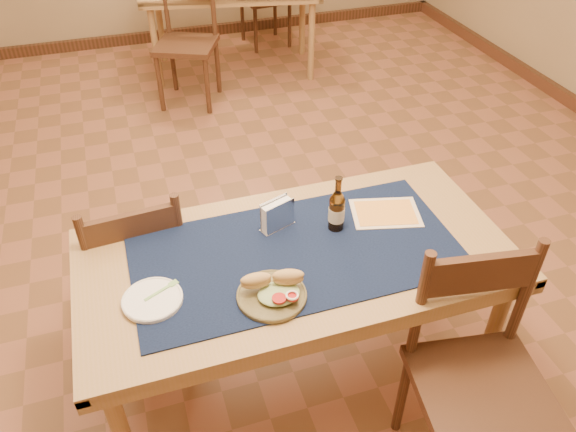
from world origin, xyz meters
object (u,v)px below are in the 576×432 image
object	(u,v)px
napkin_holder	(277,215)
chair_main_near	(479,377)
chair_main_far	(138,266)
sandwich_plate	(273,291)
beer_bottle	(337,210)
main_table	(296,269)

from	to	relation	value
napkin_holder	chair_main_near	bearing A→B (deg)	-53.92
chair_main_near	napkin_holder	distance (m)	0.92
chair_main_near	napkin_holder	world-z (taller)	chair_main_near
chair_main_far	napkin_holder	size ratio (longest dim) A/B	6.01
sandwich_plate	beer_bottle	bearing A→B (deg)	39.51
main_table	chair_main_far	xyz separation A→B (m)	(-0.58, 0.43, -0.20)
chair_main_near	beer_bottle	xyz separation A→B (m)	(-0.30, 0.63, 0.34)
beer_bottle	chair_main_near	bearing A→B (deg)	-64.74
chair_main_near	beer_bottle	bearing A→B (deg)	115.26
chair_main_far	beer_bottle	distance (m)	0.92
chair_main_near	napkin_holder	xyz separation A→B (m)	(-0.51, 0.70, 0.31)
sandwich_plate	chair_main_near	bearing A→B (deg)	-29.18
sandwich_plate	beer_bottle	world-z (taller)	beer_bottle
main_table	chair_main_near	size ratio (longest dim) A/B	1.65
chair_main_far	beer_bottle	xyz separation A→B (m)	(0.77, -0.34, 0.38)
chair_main_far	chair_main_near	size ratio (longest dim) A/B	0.93
beer_bottle	sandwich_plate	bearing A→B (deg)	-140.49
chair_main_far	napkin_holder	xyz separation A→B (m)	(0.55, -0.27, 0.35)
sandwich_plate	napkin_holder	distance (m)	0.37
main_table	chair_main_near	world-z (taller)	chair_main_near
beer_bottle	main_table	bearing A→B (deg)	-155.30
main_table	chair_main_near	xyz separation A→B (m)	(0.49, -0.54, -0.16)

